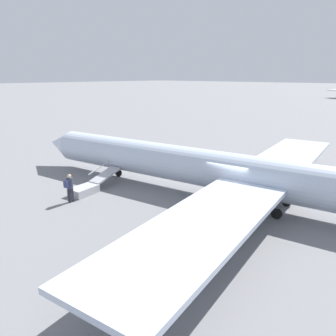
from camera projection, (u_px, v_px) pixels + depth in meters
ground_plane at (234, 201)px, 19.84m from camera, size 600.00×600.00×0.00m
airplane_main at (250, 175)px, 18.85m from camera, size 33.97×26.51×6.11m
boarding_stairs at (88, 187)px, 21.29m from camera, size 1.68×4.12×1.58m
passenger at (70, 186)px, 19.50m from camera, size 0.38×0.56×1.74m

